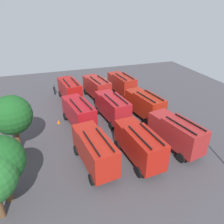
{
  "coord_description": "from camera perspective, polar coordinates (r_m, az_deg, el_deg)",
  "views": [
    {
      "loc": [
        -25.61,
        8.5,
        15.34
      ],
      "look_at": [
        0.0,
        0.0,
        1.4
      ],
      "focal_mm": 34.24,
      "sensor_mm": 36.0,
      "label": 1
    }
  ],
  "objects": [
    {
      "name": "ground_plane",
      "position": [
        31.04,
        -0.0,
        -2.3
      ],
      "size": [
        55.2,
        55.2,
        0.0
      ],
      "primitive_type": "plane",
      "color": "#423F44"
    },
    {
      "name": "fire_truck_0",
      "position": [
        25.48,
        16.72,
        -5.15
      ],
      "size": [
        7.54,
        3.88,
        3.88
      ],
      "rotation": [
        0.0,
        0.0,
        0.2
      ],
      "color": "maroon",
      "rests_on": "ground"
    },
    {
      "name": "fire_truck_1",
      "position": [
        31.39,
        8.68,
        2.15
      ],
      "size": [
        7.5,
        3.67,
        3.88
      ],
      "rotation": [
        0.0,
        0.0,
        0.16
      ],
      "color": "#A41F0F",
      "rests_on": "ground"
    },
    {
      "name": "fire_truck_2",
      "position": [
        39.26,
        2.58,
        7.67
      ],
      "size": [
        7.42,
        3.39,
        3.88
      ],
      "rotation": [
        0.0,
        0.0,
        0.11
      ],
      "color": "#A11E13",
      "rests_on": "ground"
    },
    {
      "name": "fire_truck_3",
      "position": [
        22.77,
        7.23,
        -8.32
      ],
      "size": [
        7.4,
        3.3,
        3.88
      ],
      "rotation": [
        0.0,
        0.0,
        0.09
      ],
      "color": "#A81910",
      "rests_on": "ground"
    },
    {
      "name": "fire_truck_4",
      "position": [
        30.23,
        0.07,
        1.45
      ],
      "size": [
        7.44,
        3.45,
        3.88
      ],
      "rotation": [
        0.0,
        0.0,
        0.12
      ],
      "color": "#A8191F",
      "rests_on": "ground"
    },
    {
      "name": "fire_truck_5",
      "position": [
        37.6,
        -4.11,
        6.71
      ],
      "size": [
        7.49,
        3.64,
        3.88
      ],
      "rotation": [
        0.0,
        0.0,
        0.15
      ],
      "color": "#A4211C",
      "rests_on": "ground"
    },
    {
      "name": "fire_truck_6",
      "position": [
        21.89,
        -4.74,
        -9.83
      ],
      "size": [
        7.45,
        3.48,
        3.88
      ],
      "rotation": [
        0.0,
        0.0,
        0.13
      ],
      "color": "#A91D12",
      "rests_on": "ground"
    },
    {
      "name": "fire_truck_7",
      "position": [
        29.03,
        -8.92,
        -0.05
      ],
      "size": [
        7.5,
        3.71,
        3.88
      ],
      "rotation": [
        0.0,
        0.0,
        0.17
      ],
      "color": "#A9131A",
      "rests_on": "ground"
    },
    {
      "name": "fire_truck_8",
      "position": [
        37.09,
        -11.24,
        5.95
      ],
      "size": [
        7.44,
        3.45,
        3.88
      ],
      "rotation": [
        0.0,
        0.0,
        0.12
      ],
      "color": "#A61411",
      "rests_on": "ground"
    },
    {
      "name": "firefighter_0",
      "position": [
        37.91,
        -0.16,
        5.05
      ],
      "size": [
        0.48,
        0.41,
        1.73
      ],
      "rotation": [
        0.0,
        0.0,
        4.22
      ],
      "color": "black",
      "rests_on": "ground"
    },
    {
      "name": "firefighter_1",
      "position": [
        43.35,
        -1.81,
        7.96
      ],
      "size": [
        0.36,
        0.48,
        1.74
      ],
      "rotation": [
        0.0,
        0.0,
        2.81
      ],
      "color": "black",
      "rests_on": "ground"
    },
    {
      "name": "firefighter_2",
      "position": [
        40.93,
        -15.15,
        5.81
      ],
      "size": [
        0.48,
        0.39,
        1.75
      ],
      "rotation": [
        0.0,
        0.0,
        5.13
      ],
      "color": "black",
      "rests_on": "ground"
    },
    {
      "name": "tree_3",
      "position": [
        25.3,
        -25.17,
        -0.8
      ],
      "size": [
        4.33,
        4.33,
        6.72
      ],
      "color": "brown",
      "rests_on": "ground"
    },
    {
      "name": "traffic_cone_0",
      "position": [
        31.13,
        -14.09,
        -2.45
      ],
      "size": [
        0.44,
        0.44,
        0.63
      ],
      "primitive_type": "cone",
      "color": "#F2600C",
      "rests_on": "ground"
    },
    {
      "name": "traffic_cone_1",
      "position": [
        25.12,
        12.72,
        -10.24
      ],
      "size": [
        0.42,
        0.42,
        0.6
      ],
      "primitive_type": "cone",
      "color": "#F2600C",
      "rests_on": "ground"
    },
    {
      "name": "traffic_cone_2",
      "position": [
        33.46,
        -4.64,
        0.48
      ],
      "size": [
        0.39,
        0.39,
        0.56
      ],
      "primitive_type": "cone",
      "color": "#F2600C",
      "rests_on": "ground"
    }
  ]
}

